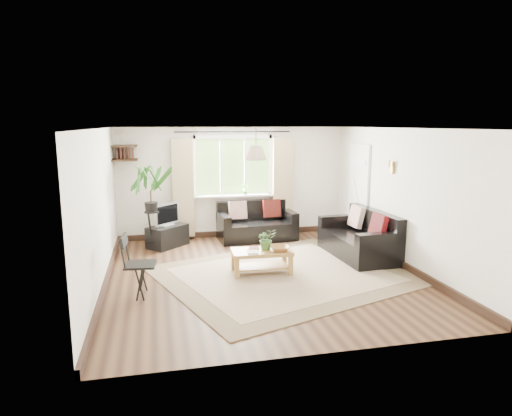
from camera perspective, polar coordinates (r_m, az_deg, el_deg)
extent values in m
plane|color=black|center=(7.69, 0.65, -8.26)|extent=(5.50, 5.50, 0.00)
plane|color=white|center=(7.28, 0.69, 9.94)|extent=(5.50, 5.50, 0.00)
cube|color=white|center=(10.06, -2.89, 3.23)|extent=(5.00, 0.02, 2.40)
cube|color=white|center=(4.81, 8.14, -4.94)|extent=(5.00, 0.02, 2.40)
cube|color=white|center=(7.25, -18.96, -0.18)|extent=(0.02, 5.50, 2.40)
cube|color=white|center=(8.31, 17.71, 1.20)|extent=(0.02, 5.50, 2.40)
cube|color=beige|center=(7.64, 3.55, -8.31)|extent=(4.65, 4.32, 0.02)
cube|color=silver|center=(9.82, 12.55, 1.64)|extent=(0.06, 0.96, 2.06)
imported|color=#365F26|center=(7.61, 1.30, -3.88)|extent=(0.35, 0.31, 0.35)
imported|color=olive|center=(7.56, 2.98, -5.07)|extent=(0.35, 0.35, 0.08)
imported|color=silver|center=(7.47, -1.07, -5.49)|extent=(0.20, 0.26, 0.02)
imported|color=brown|center=(7.66, -0.91, -5.06)|extent=(0.23, 0.27, 0.02)
cube|color=black|center=(9.47, -10.99, -3.46)|extent=(0.90, 0.89, 0.44)
imported|color=#2D6023|center=(10.00, -1.36, 2.42)|extent=(0.14, 0.10, 0.27)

